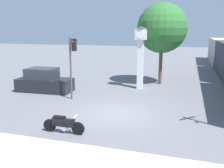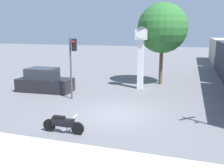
# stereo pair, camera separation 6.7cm
# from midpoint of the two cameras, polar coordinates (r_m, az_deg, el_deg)

# --- Properties ---
(ground_plane) EXTENTS (120.00, 120.00, 0.00)m
(ground_plane) POSITION_cam_midpoint_polar(r_m,az_deg,el_deg) (14.20, 0.76, -6.80)
(ground_plane) COLOR slate
(motorcycle) EXTENTS (2.03, 0.44, 0.89)m
(motorcycle) POSITION_cam_midpoint_polar(r_m,az_deg,el_deg) (11.73, -11.21, -8.99)
(motorcycle) COLOR black
(motorcycle) RESTS_ON ground_plane
(clock_tower) EXTENTS (0.99, 0.99, 4.93)m
(clock_tower) POSITION_cam_midpoint_polar(r_m,az_deg,el_deg) (19.82, 6.47, 8.08)
(clock_tower) COLOR white
(clock_tower) RESTS_ON ground_plane
(traffic_light) EXTENTS (0.50, 0.35, 4.18)m
(traffic_light) POSITION_cam_midpoint_polar(r_m,az_deg,el_deg) (16.80, -9.18, 6.09)
(traffic_light) COLOR #47474C
(traffic_light) RESTS_ON ground_plane
(street_tree) EXTENTS (4.19, 4.19, 6.89)m
(street_tree) POSITION_cam_midpoint_polar(r_m,az_deg,el_deg) (21.88, 11.28, 12.41)
(street_tree) COLOR brown
(street_tree) RESTS_ON ground_plane
(parked_car) EXTENTS (4.28, 2.01, 1.80)m
(parked_car) POSITION_cam_midpoint_polar(r_m,az_deg,el_deg) (19.85, -15.35, 0.52)
(parked_car) COLOR black
(parked_car) RESTS_ON ground_plane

